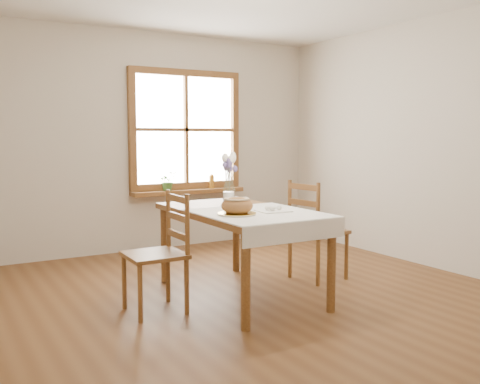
% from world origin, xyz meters
% --- Properties ---
extents(ground, '(5.00, 5.00, 0.00)m').
position_xyz_m(ground, '(0.00, 0.00, 0.00)').
color(ground, brown).
rests_on(ground, ground).
extents(room_walls, '(4.60, 5.10, 2.65)m').
position_xyz_m(room_walls, '(0.00, 0.00, 1.71)').
color(room_walls, beige).
rests_on(room_walls, ground).
extents(window, '(1.46, 0.08, 1.46)m').
position_xyz_m(window, '(0.50, 2.47, 1.45)').
color(window, brown).
rests_on(window, ground).
extents(window_sill, '(1.46, 0.20, 0.05)m').
position_xyz_m(window_sill, '(0.50, 2.40, 0.69)').
color(window_sill, brown).
rests_on(window_sill, ground).
extents(dining_table, '(0.90, 1.60, 0.75)m').
position_xyz_m(dining_table, '(0.00, 0.30, 0.66)').
color(dining_table, brown).
rests_on(dining_table, ground).
extents(table_linen, '(0.91, 0.99, 0.01)m').
position_xyz_m(table_linen, '(0.00, -0.00, 0.76)').
color(table_linen, white).
rests_on(table_linen, dining_table).
extents(chair_left, '(0.46, 0.44, 0.94)m').
position_xyz_m(chair_left, '(-0.79, 0.27, 0.47)').
color(chair_left, brown).
rests_on(chair_left, ground).
extents(chair_right, '(0.51, 0.49, 0.95)m').
position_xyz_m(chair_right, '(0.93, 0.39, 0.48)').
color(chair_right, brown).
rests_on(chair_right, ground).
extents(bread_plate, '(0.36, 0.36, 0.02)m').
position_xyz_m(bread_plate, '(-0.21, -0.02, 0.77)').
color(bread_plate, silver).
rests_on(bread_plate, table_linen).
extents(bread_loaf, '(0.25, 0.25, 0.14)m').
position_xyz_m(bread_loaf, '(-0.21, -0.02, 0.84)').
color(bread_loaf, '#AB6D3C').
rests_on(bread_loaf, bread_plate).
extents(egg_napkin, '(0.26, 0.23, 0.01)m').
position_xyz_m(egg_napkin, '(0.13, -0.01, 0.77)').
color(egg_napkin, white).
rests_on(egg_napkin, table_linen).
extents(eggs, '(0.20, 0.19, 0.04)m').
position_xyz_m(eggs, '(0.13, -0.01, 0.79)').
color(eggs, white).
rests_on(eggs, egg_napkin).
extents(salt_shaker, '(0.07, 0.07, 0.10)m').
position_xyz_m(salt_shaker, '(0.01, 0.37, 0.81)').
color(salt_shaker, silver).
rests_on(salt_shaker, table_linen).
extents(pepper_shaker, '(0.06, 0.06, 0.10)m').
position_xyz_m(pepper_shaker, '(0.06, 0.30, 0.81)').
color(pepper_shaker, silver).
rests_on(pepper_shaker, table_linen).
extents(flower_vase, '(0.11, 0.11, 0.11)m').
position_xyz_m(flower_vase, '(0.06, 0.61, 0.81)').
color(flower_vase, silver).
rests_on(flower_vase, dining_table).
extents(lavender_bouquet, '(0.18, 0.18, 0.34)m').
position_xyz_m(lavender_bouquet, '(0.06, 0.61, 1.03)').
color(lavender_bouquet, '#685699').
rests_on(lavender_bouquet, flower_vase).
extents(potted_plant, '(0.24, 0.26, 0.18)m').
position_xyz_m(potted_plant, '(0.22, 2.40, 0.80)').
color(potted_plant, '#3D6E2C').
rests_on(potted_plant, window_sill).
extents(amber_bottle, '(0.08, 0.08, 0.18)m').
position_xyz_m(amber_bottle, '(0.82, 2.40, 0.81)').
color(amber_bottle, '#B47621').
rests_on(amber_bottle, window_sill).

